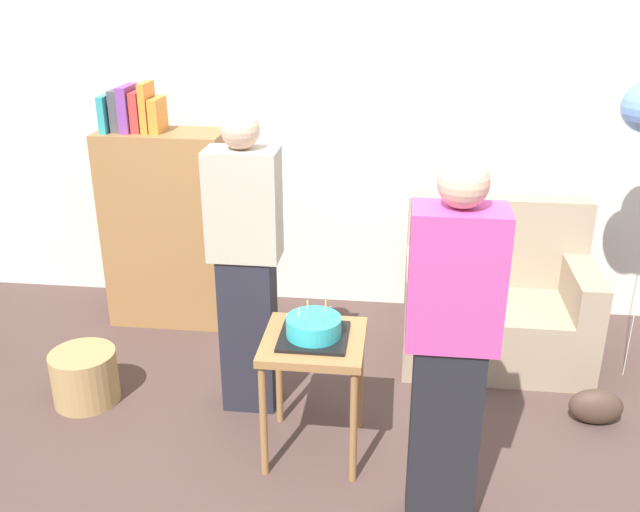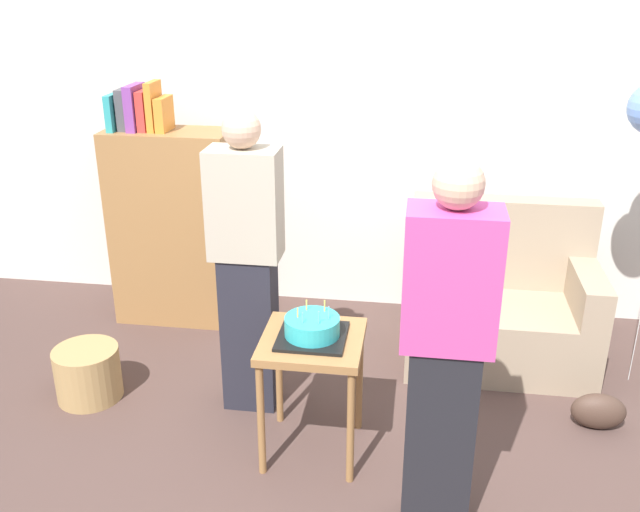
# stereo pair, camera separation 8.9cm
# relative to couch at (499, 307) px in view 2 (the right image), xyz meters

# --- Properties ---
(ground_plane) EXTENTS (8.00, 8.00, 0.00)m
(ground_plane) POSITION_rel_couch_xyz_m (-0.75, -1.36, -0.34)
(ground_plane) COLOR #4C3833
(wall_back) EXTENTS (6.00, 0.10, 2.70)m
(wall_back) POSITION_rel_couch_xyz_m (-0.75, 0.69, 1.01)
(wall_back) COLOR silver
(wall_back) RESTS_ON ground_plane
(couch) EXTENTS (1.10, 0.70, 0.96)m
(couch) POSITION_rel_couch_xyz_m (0.00, 0.00, 0.00)
(couch) COLOR gray
(couch) RESTS_ON ground_plane
(bookshelf) EXTENTS (0.80, 0.36, 1.60)m
(bookshelf) POSITION_rel_couch_xyz_m (-2.12, 0.24, 0.34)
(bookshelf) COLOR olive
(bookshelf) RESTS_ON ground_plane
(side_table) EXTENTS (0.48, 0.48, 0.64)m
(side_table) POSITION_rel_couch_xyz_m (-0.98, -1.07, 0.20)
(side_table) COLOR olive
(side_table) RESTS_ON ground_plane
(birthday_cake) EXTENTS (0.32, 0.32, 0.17)m
(birthday_cake) POSITION_rel_couch_xyz_m (-0.98, -1.07, 0.35)
(birthday_cake) COLOR black
(birthday_cake) RESTS_ON side_table
(person_blowing_candles) EXTENTS (0.36, 0.22, 1.63)m
(person_blowing_candles) POSITION_rel_couch_xyz_m (-1.38, -0.71, 0.49)
(person_blowing_candles) COLOR #23232D
(person_blowing_candles) RESTS_ON ground_plane
(person_holding_cake) EXTENTS (0.36, 0.22, 1.63)m
(person_holding_cake) POSITION_rel_couch_xyz_m (-0.38, -1.48, 0.49)
(person_holding_cake) COLOR black
(person_holding_cake) RESTS_ON ground_plane
(wicker_basket) EXTENTS (0.36, 0.36, 0.30)m
(wicker_basket) POSITION_rel_couch_xyz_m (-2.30, -0.79, -0.19)
(wicker_basket) COLOR #A88451
(wicker_basket) RESTS_ON ground_plane
(handbag) EXTENTS (0.28, 0.14, 0.20)m
(handbag) POSITION_rel_couch_xyz_m (0.47, -0.68, -0.24)
(handbag) COLOR #473328
(handbag) RESTS_ON ground_plane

